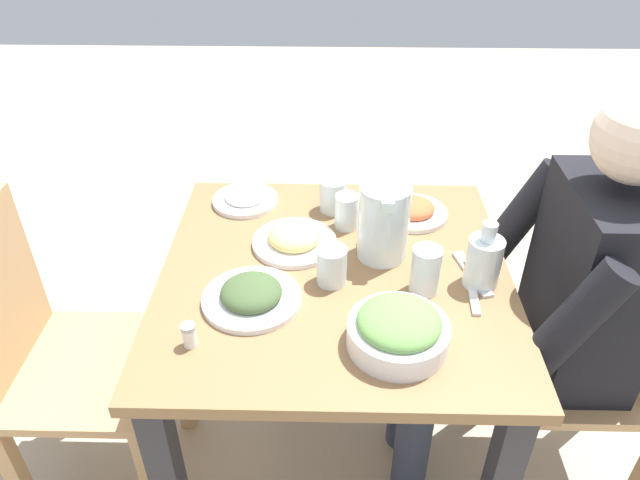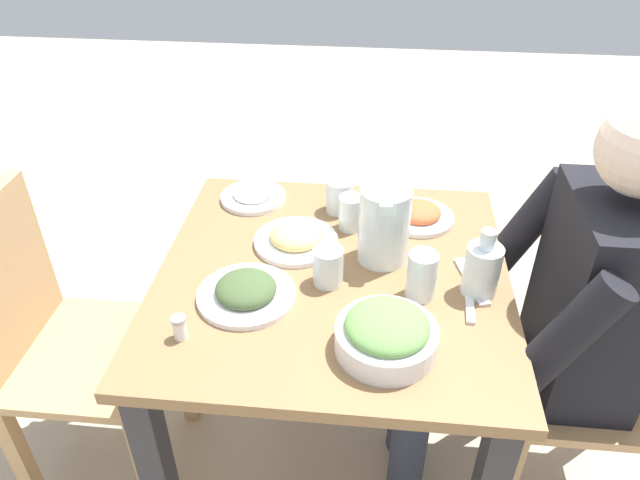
# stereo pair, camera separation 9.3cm
# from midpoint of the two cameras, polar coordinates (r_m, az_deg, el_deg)

# --- Properties ---
(ground_plane) EXTENTS (8.00, 8.00, 0.00)m
(ground_plane) POSITION_cam_midpoint_polar(r_m,az_deg,el_deg) (1.92, -0.34, -19.78)
(ground_plane) COLOR tan
(dining_table) EXTENTS (0.82, 0.82, 0.70)m
(dining_table) POSITION_cam_midpoint_polar(r_m,az_deg,el_deg) (1.49, -0.42, -6.92)
(dining_table) COLOR olive
(dining_table) RESTS_ON ground_plane
(chair_near) EXTENTS (0.40, 0.40, 0.87)m
(chair_near) POSITION_cam_midpoint_polar(r_m,az_deg,el_deg) (1.67, 24.96, -9.43)
(chair_near) COLOR tan
(chair_near) RESTS_ON ground_plane
(chair_far) EXTENTS (0.40, 0.40, 0.87)m
(chair_far) POSITION_cam_midpoint_polar(r_m,az_deg,el_deg) (1.68, -25.86, -9.69)
(chair_far) COLOR tan
(chair_far) RESTS_ON ground_plane
(diner_near) EXTENTS (0.48, 0.53, 1.16)m
(diner_near) POSITION_cam_midpoint_polar(r_m,az_deg,el_deg) (1.51, 19.18, -5.80)
(diner_near) COLOR black
(diner_near) RESTS_ON ground_plane
(water_pitcher) EXTENTS (0.16, 0.12, 0.19)m
(water_pitcher) POSITION_cam_midpoint_polar(r_m,az_deg,el_deg) (1.41, 4.22, 1.72)
(water_pitcher) COLOR silver
(water_pitcher) RESTS_ON dining_table
(salad_bowl) EXTENTS (0.21, 0.21, 0.09)m
(salad_bowl) POSITION_cam_midpoint_polar(r_m,az_deg,el_deg) (1.20, 5.28, -8.57)
(salad_bowl) COLOR white
(salad_bowl) RESTS_ON dining_table
(plate_dolmas) EXTENTS (0.22, 0.22, 0.05)m
(plate_dolmas) POSITION_cam_midpoint_polar(r_m,az_deg,el_deg) (1.33, -8.58, -5.26)
(plate_dolmas) COLOR white
(plate_dolmas) RESTS_ON dining_table
(plate_yoghurt) EXTENTS (0.18, 0.18, 0.04)m
(plate_yoghurt) POSITION_cam_midpoint_polar(r_m,az_deg,el_deg) (1.67, -8.76, 3.94)
(plate_yoghurt) COLOR white
(plate_yoghurt) RESTS_ON dining_table
(plate_fries) EXTENTS (0.21, 0.21, 0.05)m
(plate_fries) POSITION_cam_midpoint_polar(r_m,az_deg,el_deg) (1.48, -4.27, 0.09)
(plate_fries) COLOR white
(plate_fries) RESTS_ON dining_table
(plate_rice_curry) EXTENTS (0.19, 0.19, 0.05)m
(plate_rice_curry) POSITION_cam_midpoint_polar(r_m,az_deg,el_deg) (1.61, 7.22, 2.81)
(plate_rice_curry) COLOR white
(plate_rice_curry) RESTS_ON dining_table
(water_glass_near_left) EXTENTS (0.07, 0.07, 0.11)m
(water_glass_near_left) POSITION_cam_midpoint_polar(r_m,az_deg,el_deg) (1.33, 8.08, -2.93)
(water_glass_near_left) COLOR silver
(water_glass_near_left) RESTS_ON dining_table
(water_glass_far_left) EXTENTS (0.08, 0.08, 0.09)m
(water_glass_far_left) POSITION_cam_midpoint_polar(r_m,az_deg,el_deg) (1.61, -0.37, 4.29)
(water_glass_far_left) COLOR silver
(water_glass_far_left) RESTS_ON dining_table
(water_glass_by_pitcher) EXTENTS (0.07, 0.07, 0.09)m
(water_glass_by_pitcher) POSITION_cam_midpoint_polar(r_m,az_deg,el_deg) (1.35, -0.86, -2.53)
(water_glass_by_pitcher) COLOR silver
(water_glass_by_pitcher) RESTS_ON dining_table
(water_glass_center) EXTENTS (0.06, 0.06, 0.09)m
(water_glass_center) POSITION_cam_midpoint_polar(r_m,az_deg,el_deg) (1.53, 0.81, 2.70)
(water_glass_center) COLOR silver
(water_glass_center) RESTS_ON dining_table
(oil_carafe) EXTENTS (0.08, 0.08, 0.16)m
(oil_carafe) POSITION_cam_midpoint_polar(r_m,az_deg,el_deg) (1.37, 13.44, -2.27)
(oil_carafe) COLOR silver
(oil_carafe) RESTS_ON dining_table
(salt_shaker) EXTENTS (0.03, 0.03, 0.05)m
(salt_shaker) POSITION_cam_midpoint_polar(r_m,az_deg,el_deg) (1.24, -14.53, -8.83)
(salt_shaker) COLOR white
(salt_shaker) RESTS_ON dining_table
(fork_near) EXTENTS (0.17, 0.07, 0.01)m
(fork_near) POSITION_cam_midpoint_polar(r_m,az_deg,el_deg) (1.42, 12.52, -3.21)
(fork_near) COLOR silver
(fork_near) RESTS_ON dining_table
(knife_near) EXTENTS (0.19, 0.03, 0.01)m
(knife_near) POSITION_cam_midpoint_polar(r_m,az_deg,el_deg) (1.38, 12.41, -4.51)
(knife_near) COLOR silver
(knife_near) RESTS_ON dining_table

